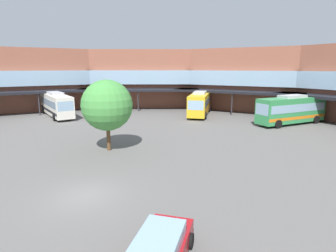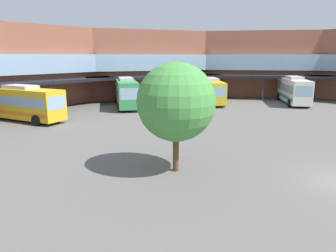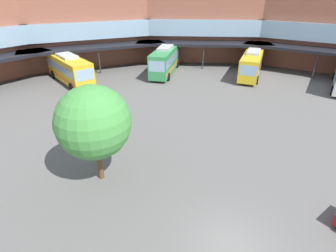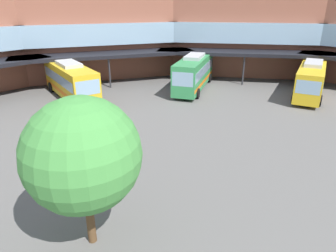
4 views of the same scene
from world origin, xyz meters
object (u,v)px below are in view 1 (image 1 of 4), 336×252
at_px(bus_5, 291,110).
at_px(plaza_tree, 107,105).
at_px(bus_0, 200,103).
at_px(parked_car, 160,251).
at_px(bus_1, 56,104).

height_order(bus_5, plaza_tree, plaza_tree).
bearing_deg(bus_5, plaza_tree, 2.76).
xyz_separation_m(bus_0, bus_5, (13.60, -1.06, 0.08)).
bearing_deg(parked_car, bus_5, -16.42).
relative_size(bus_1, parked_car, 2.49).
distance_m(bus_0, parked_car, 35.28).
height_order(bus_1, plaza_tree, plaza_tree).
relative_size(bus_5, parked_car, 2.12).
distance_m(bus_0, bus_5, 13.64).
relative_size(bus_0, bus_1, 0.91).
bearing_deg(bus_0, bus_1, -74.58).
relative_size(bus_0, parked_car, 2.28).
height_order(bus_0, bus_1, bus_1).
height_order(bus_0, parked_car, bus_0).
bearing_deg(plaza_tree, bus_5, 56.51).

